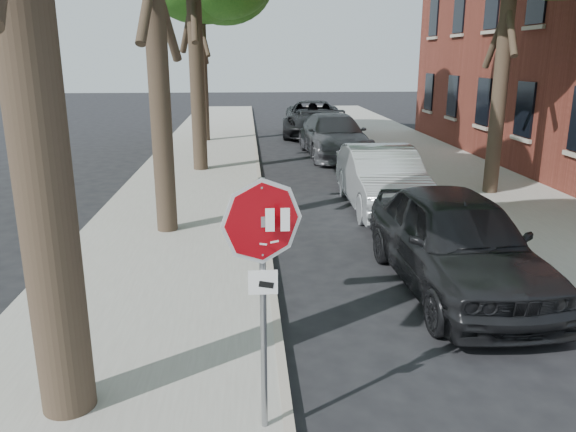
% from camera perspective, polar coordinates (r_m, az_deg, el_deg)
% --- Properties ---
extents(ground, '(120.00, 120.00, 0.00)m').
position_cam_1_polar(ground, '(6.29, 4.48, -21.03)').
color(ground, black).
rests_on(ground, ground).
extents(sidewalk_left, '(4.00, 55.00, 0.12)m').
position_cam_1_polar(sidewalk_left, '(17.45, -9.65, 3.30)').
color(sidewalk_left, gray).
rests_on(sidewalk_left, ground).
extents(sidewalk_right, '(4.00, 55.00, 0.12)m').
position_cam_1_polar(sidewalk_right, '(18.67, 17.35, 3.61)').
color(sidewalk_right, gray).
rests_on(sidewalk_right, ground).
extents(curb_left, '(0.12, 55.00, 0.13)m').
position_cam_1_polar(curb_left, '(17.38, -2.90, 3.47)').
color(curb_left, '#9E9384').
rests_on(curb_left, ground).
extents(curb_right, '(0.12, 55.00, 0.13)m').
position_cam_1_polar(curb_right, '(18.02, 11.26, 3.63)').
color(curb_right, '#9E9384').
rests_on(curb_right, ground).
extents(stop_sign, '(0.76, 0.34, 2.61)m').
position_cam_1_polar(stop_sign, '(5.27, -2.59, -4.40)').
color(stop_sign, gray).
rests_on(stop_sign, sidewalk_left).
extents(car_a, '(2.13, 4.98, 1.68)m').
position_cam_1_polar(car_a, '(9.71, 16.68, -2.45)').
color(car_a, black).
rests_on(car_a, ground).
extents(car_b, '(1.74, 4.85, 1.59)m').
position_cam_1_polar(car_b, '(14.53, 9.52, 3.77)').
color(car_b, '#B4B9BD').
rests_on(car_b, ground).
extents(car_c, '(2.51, 5.71, 1.63)m').
position_cam_1_polar(car_c, '(22.31, 4.69, 8.13)').
color(car_c, '#49494E').
rests_on(car_c, ground).
extents(car_d, '(3.45, 6.37, 1.70)m').
position_cam_1_polar(car_d, '(28.35, 2.53, 9.87)').
color(car_d, black).
rests_on(car_d, ground).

